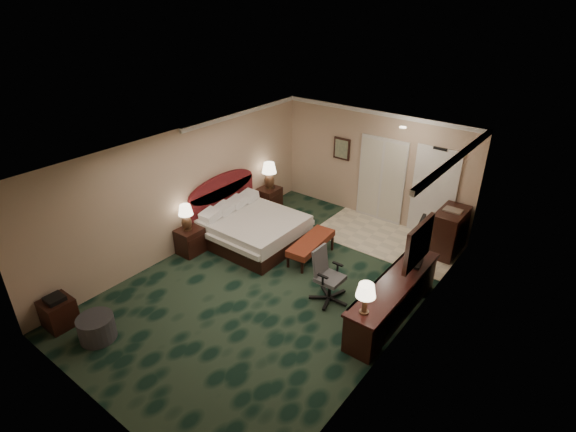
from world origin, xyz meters
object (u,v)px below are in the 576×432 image
Objects in this scene: nightstand_far at (269,199)px; desk_chair at (330,276)px; bed_bench at (311,249)px; tv at (416,245)px; desk at (393,299)px; nightstand_near at (190,241)px; side_table at (59,313)px; lamp_far at (269,176)px; lamp_near at (186,217)px; ottoman at (97,328)px; bed at (255,231)px; minibar at (449,232)px.

nightstand_far is 0.58× the size of desk_chair.
nightstand_far is at bearing 145.23° from bed_bench.
desk is at bearing -102.63° from tv.
side_table is (0.02, -2.97, -0.03)m from nightstand_near.
desk reaches higher than nightstand_near.
tv is at bearing -4.26° from bed_bench.
desk_chair is (3.30, 3.42, 0.26)m from side_table.
lamp_far is (0.02, 2.69, 0.66)m from nightstand_near.
nightstand_near is 0.83× the size of lamp_far.
lamp_far reaches higher than lamp_near.
lamp_far is 1.34× the size of side_table.
bed_bench reaches higher than ottoman.
tv reaches higher than bed.
side_table is (0.03, -2.95, -0.61)m from lamp_near.
nightstand_near is at bearing 57.15° from lamp_near.
lamp_near is (-0.01, -0.02, 0.58)m from nightstand_near.
bed is 1.44m from nightstand_near.
side_table is at bearing -140.10° from desk.
side_table is 0.51× the size of minibar.
ottoman is (0.81, -5.44, -0.09)m from nightstand_far.
ottoman is at bearing -73.37° from nightstand_near.
desk_chair is (1.09, -0.96, 0.30)m from bed_bench.
lamp_far is (-0.81, 1.51, 0.64)m from bed.
tv reaches higher than lamp_near.
nightstand_near is at bearing -173.77° from tv.
nightstand_near is 0.97× the size of ottoman.
side_table is (-0.81, -0.21, 0.05)m from ottoman.
bed_bench is 0.51× the size of desk.
nightstand_near is at bearing -152.62° from bed_bench.
bed is 3.81× the size of side_table.
nightstand_near reaches higher than bed_bench.
bed_bench is at bearing 71.53° from ottoman.
bed_bench is 1.33× the size of tv.
lamp_near is 3.38m from desk_chair.
desk is 2.71m from minibar.
minibar is at bearing 37.86° from lamp_near.
desk is (4.46, 0.75, -0.49)m from lamp_near.
minibar is (4.41, 6.41, 0.25)m from side_table.
bed is at bearing 89.85° from ottoman.
lamp_far is 1.17× the size of ottoman.
lamp_near reaches higher than side_table.
lamp_far reaches higher than side_table.
desk is at bearing -23.67° from nightstand_far.
bed is 4.23m from side_table.
lamp_far is at bearing 45.81° from nightstand_far.
lamp_far reaches higher than desk_chair.
ottoman is 7.18m from minibar.
nightstand_near is at bearing -90.25° from nightstand_far.
nightstand_far is at bearing 152.85° from tv.
lamp_near reaches higher than desk.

